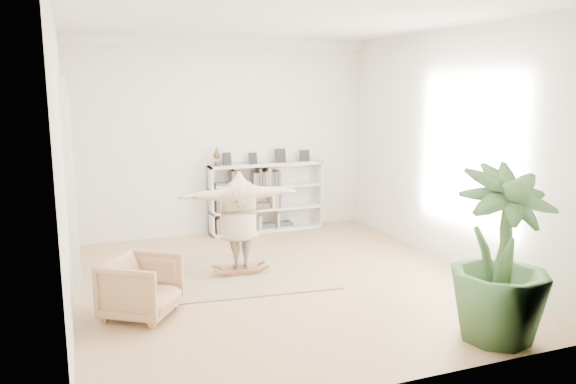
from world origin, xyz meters
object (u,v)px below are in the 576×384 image
object	(u,v)px
bookshelf	(266,198)
houseplant	(501,255)
rocker_board	(240,269)
armchair	(141,287)
person	(239,218)

from	to	relation	value
bookshelf	houseplant	distance (m)	5.44
bookshelf	rocker_board	world-z (taller)	bookshelf
rocker_board	armchair	bearing A→B (deg)	-139.27
rocker_board	houseplant	size ratio (longest dim) A/B	0.30
person	rocker_board	bearing A→B (deg)	-39.20
rocker_board	bookshelf	bearing A→B (deg)	68.49
armchair	houseplant	xyz separation A→B (m)	(3.56, -2.01, 0.59)
armchair	houseplant	bearing A→B (deg)	-85.21
houseplant	armchair	bearing A→B (deg)	150.50
person	houseplant	world-z (taller)	houseplant
bookshelf	rocker_board	size ratio (longest dim) A/B	3.80
rocker_board	houseplant	bearing A→B (deg)	-50.94
armchair	houseplant	size ratio (longest dim) A/B	0.42
rocker_board	person	size ratio (longest dim) A/B	0.33
bookshelf	rocker_board	distance (m)	2.63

